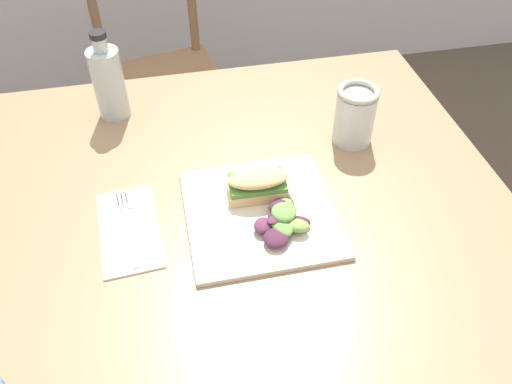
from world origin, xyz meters
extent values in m
cube|color=#997551|center=(-0.11, 0.01, 0.72)|extent=(1.11, 1.02, 0.03)
cube|color=#2D2D33|center=(-0.60, 0.44, 0.35)|extent=(0.07, 0.07, 0.71)
cube|color=#2D2D33|center=(0.37, 0.44, 0.35)|extent=(0.07, 0.07, 0.71)
cylinder|color=#8E6642|center=(-0.30, 0.74, 0.21)|extent=(0.03, 0.03, 0.43)
cylinder|color=#8E6642|center=(0.03, 0.81, 0.21)|extent=(0.03, 0.03, 0.43)
cylinder|color=#8E6642|center=(-0.37, 1.07, 0.21)|extent=(0.03, 0.03, 0.43)
cylinder|color=#8E6642|center=(-0.04, 1.14, 0.21)|extent=(0.03, 0.03, 0.43)
cube|color=#8E6642|center=(-0.17, 0.94, 0.44)|extent=(0.48, 0.48, 0.02)
cylinder|color=#8E6642|center=(-0.38, 1.08, 0.66)|extent=(0.03, 0.03, 0.42)
cube|color=beige|center=(-0.04, 0.00, 0.74)|extent=(0.27, 0.27, 0.01)
cube|color=#DBB270|center=(-0.04, 0.04, 0.76)|extent=(0.11, 0.06, 0.02)
cube|color=#518438|center=(-0.04, 0.05, 0.78)|extent=(0.11, 0.07, 0.01)
ellipsoid|color=#DBB270|center=(-0.04, 0.04, 0.79)|extent=(0.11, 0.06, 0.02)
ellipsoid|color=#4C2338|center=(0.01, -0.05, 0.76)|extent=(0.06, 0.04, 0.02)
ellipsoid|color=#518438|center=(0.00, -0.03, 0.77)|extent=(0.04, 0.06, 0.02)
ellipsoid|color=#6B9E47|center=(-0.01, -0.03, 0.78)|extent=(0.04, 0.05, 0.02)
ellipsoid|color=#84A84C|center=(0.01, -0.06, 0.77)|extent=(0.05, 0.04, 0.02)
ellipsoid|color=#602D47|center=(-0.02, -0.04, 0.77)|extent=(0.06, 0.04, 0.01)
ellipsoid|color=#4C2338|center=(-0.02, -0.03, 0.77)|extent=(0.05, 0.04, 0.01)
ellipsoid|color=#602D47|center=(0.00, 0.00, 0.76)|extent=(0.04, 0.06, 0.01)
ellipsoid|color=#6B9E47|center=(-0.02, -0.05, 0.77)|extent=(0.05, 0.06, 0.02)
ellipsoid|color=#4C2338|center=(-0.01, -0.01, 0.77)|extent=(0.04, 0.03, 0.02)
ellipsoid|color=#4C2338|center=(-0.03, -0.08, 0.76)|extent=(0.06, 0.06, 0.02)
ellipsoid|color=#84A84C|center=(0.00, -0.01, 0.76)|extent=(0.04, 0.05, 0.01)
ellipsoid|color=#602D47|center=(-0.05, -0.04, 0.76)|extent=(0.05, 0.05, 0.02)
cube|color=white|center=(-0.28, 0.01, 0.74)|extent=(0.12, 0.21, 0.00)
cube|color=silver|center=(-0.28, -0.01, 0.75)|extent=(0.03, 0.14, 0.00)
cube|color=silver|center=(-0.29, 0.08, 0.75)|extent=(0.03, 0.05, 0.00)
cube|color=#38383D|center=(-0.28, 0.09, 0.75)|extent=(0.01, 0.03, 0.00)
cube|color=#38383D|center=(-0.29, 0.09, 0.75)|extent=(0.01, 0.03, 0.00)
cube|color=#38383D|center=(-0.30, 0.09, 0.75)|extent=(0.01, 0.03, 0.00)
cylinder|color=black|center=(-0.30, 0.37, 0.80)|extent=(0.06, 0.06, 0.11)
cylinder|color=#B2BCB7|center=(-0.30, 0.37, 0.82)|extent=(0.07, 0.07, 0.16)
cylinder|color=#B2BCB7|center=(-0.30, 0.37, 0.91)|extent=(0.03, 0.03, 0.03)
cylinder|color=black|center=(-0.30, 0.37, 0.93)|extent=(0.03, 0.03, 0.01)
cylinder|color=#995623|center=(0.19, 0.18, 0.79)|extent=(0.08, 0.08, 0.09)
cylinder|color=silver|center=(0.19, 0.18, 0.80)|extent=(0.08, 0.08, 0.11)
torus|color=#B7B29E|center=(0.19, 0.18, 0.86)|extent=(0.09, 0.09, 0.01)
camera|label=1|loc=(-0.18, -0.63, 1.44)|focal=36.03mm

